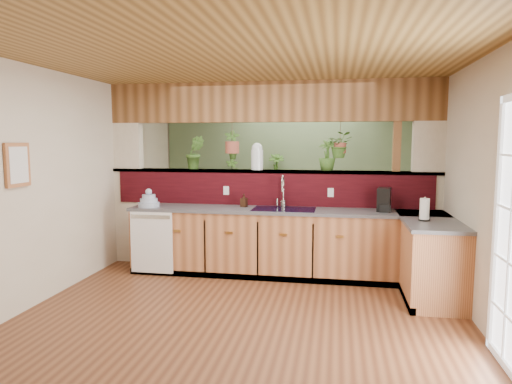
% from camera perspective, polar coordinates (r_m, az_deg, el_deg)
% --- Properties ---
extents(ground, '(4.60, 7.00, 0.01)m').
position_cam_1_polar(ground, '(5.33, -0.54, -13.24)').
color(ground, brown).
rests_on(ground, ground).
extents(ceiling, '(4.60, 7.00, 0.01)m').
position_cam_1_polar(ceiling, '(5.09, -0.57, 15.53)').
color(ceiling, brown).
rests_on(ceiling, ground).
extents(wall_back, '(4.60, 0.02, 2.60)m').
position_cam_1_polar(wall_back, '(8.50, 3.83, 3.07)').
color(wall_back, beige).
rests_on(wall_back, ground).
extents(wall_front, '(4.60, 0.02, 2.60)m').
position_cam_1_polar(wall_front, '(1.78, -22.29, -10.16)').
color(wall_front, beige).
rests_on(wall_front, ground).
extents(wall_left, '(0.02, 7.00, 2.60)m').
position_cam_1_polar(wall_left, '(5.92, -23.00, 1.12)').
color(wall_left, beige).
rests_on(wall_left, ground).
extents(wall_right, '(0.02, 7.00, 2.60)m').
position_cam_1_polar(wall_right, '(5.15, 25.50, 0.28)').
color(wall_right, beige).
rests_on(wall_right, ground).
extents(pass_through_partition, '(4.60, 0.21, 2.60)m').
position_cam_1_polar(pass_through_partition, '(6.38, 1.96, 0.99)').
color(pass_through_partition, beige).
rests_on(pass_through_partition, ground).
extents(pass_through_ledge, '(4.60, 0.21, 0.04)m').
position_cam_1_polar(pass_through_ledge, '(6.37, 1.70, 2.60)').
color(pass_through_ledge, brown).
rests_on(pass_through_ledge, ground).
extents(header_beam, '(4.60, 0.15, 0.55)m').
position_cam_1_polar(header_beam, '(6.38, 1.73, 11.19)').
color(header_beam, brown).
rests_on(header_beam, ground).
extents(sage_backwall, '(4.55, 0.02, 2.55)m').
position_cam_1_polar(sage_backwall, '(8.48, 3.82, 3.06)').
color(sage_backwall, '#5B744F').
rests_on(sage_backwall, ground).
extents(countertop, '(4.14, 1.52, 0.90)m').
position_cam_1_polar(countertop, '(5.96, 9.02, -6.71)').
color(countertop, '#9C5D36').
rests_on(countertop, ground).
extents(dishwasher, '(0.58, 0.03, 0.82)m').
position_cam_1_polar(dishwasher, '(6.24, -12.93, -6.12)').
color(dishwasher, white).
rests_on(dishwasher, ground).
extents(navy_sink, '(0.82, 0.50, 0.18)m').
position_cam_1_polar(navy_sink, '(6.03, 3.51, -2.88)').
color(navy_sink, black).
rests_on(navy_sink, countertop).
extents(framed_print, '(0.04, 0.35, 0.45)m').
position_cam_1_polar(framed_print, '(5.24, -27.64, 3.02)').
color(framed_print, '#9C5D36').
rests_on(framed_print, wall_left).
extents(faucet, '(0.19, 0.19, 0.44)m').
position_cam_1_polar(faucet, '(6.15, 3.36, 0.27)').
color(faucet, '#B7B7B2').
rests_on(faucet, countertop).
extents(dish_stack, '(0.29, 0.29, 0.25)m').
position_cam_1_polar(dish_stack, '(6.36, -13.25, -1.13)').
color(dish_stack, '#9AA9C7').
rests_on(dish_stack, countertop).
extents(soap_dispenser, '(0.10, 0.10, 0.18)m').
position_cam_1_polar(soap_dispenser, '(6.19, -1.52, -1.06)').
color(soap_dispenser, '#372014').
rests_on(soap_dispenser, countertop).
extents(coffee_maker, '(0.16, 0.27, 0.30)m').
position_cam_1_polar(coffee_maker, '(6.02, 15.72, -1.04)').
color(coffee_maker, black).
rests_on(coffee_maker, countertop).
extents(paper_towel, '(0.13, 0.13, 0.27)m').
position_cam_1_polar(paper_towel, '(5.46, 20.31, -2.11)').
color(paper_towel, black).
rests_on(paper_towel, countertop).
extents(glass_jar, '(0.17, 0.17, 0.38)m').
position_cam_1_polar(glass_jar, '(6.39, 0.14, 4.48)').
color(glass_jar, silver).
rests_on(glass_jar, pass_through_ledge).
extents(ledge_plant_left, '(0.32, 0.29, 0.47)m').
position_cam_1_polar(ledge_plant_left, '(6.60, -7.63, 4.91)').
color(ledge_plant_left, '#31571E').
rests_on(ledge_plant_left, pass_through_ledge).
extents(ledge_plant_right, '(0.30, 0.30, 0.42)m').
position_cam_1_polar(ledge_plant_right, '(6.29, 8.89, 4.58)').
color(ledge_plant_right, '#31571E').
rests_on(ledge_plant_right, pass_through_ledge).
extents(hanging_plant_a, '(0.24, 0.19, 0.54)m').
position_cam_1_polar(hanging_plant_a, '(6.46, -3.00, 7.09)').
color(hanging_plant_a, brown).
rests_on(hanging_plant_a, header_beam).
extents(hanging_plant_b, '(0.33, 0.29, 0.46)m').
position_cam_1_polar(hanging_plant_b, '(6.29, 10.49, 7.20)').
color(hanging_plant_b, brown).
rests_on(hanging_plant_b, header_beam).
extents(shelving_console, '(1.61, 0.45, 1.07)m').
position_cam_1_polar(shelving_console, '(8.43, -0.64, -2.41)').
color(shelving_console, black).
rests_on(shelving_console, ground).
extents(shelf_plant_a, '(0.27, 0.22, 0.44)m').
position_cam_1_polar(shelf_plant_a, '(8.42, -3.02, 2.73)').
color(shelf_plant_a, '#31571E').
rests_on(shelf_plant_a, shelving_console).
extents(shelf_plant_b, '(0.35, 0.35, 0.53)m').
position_cam_1_polar(shelf_plant_b, '(8.27, 2.52, 2.97)').
color(shelf_plant_b, '#31571E').
rests_on(shelf_plant_b, shelving_console).
extents(floor_plant, '(0.68, 0.59, 0.74)m').
position_cam_1_polar(floor_plant, '(7.34, 8.69, -4.85)').
color(floor_plant, '#31571E').
rests_on(floor_plant, ground).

